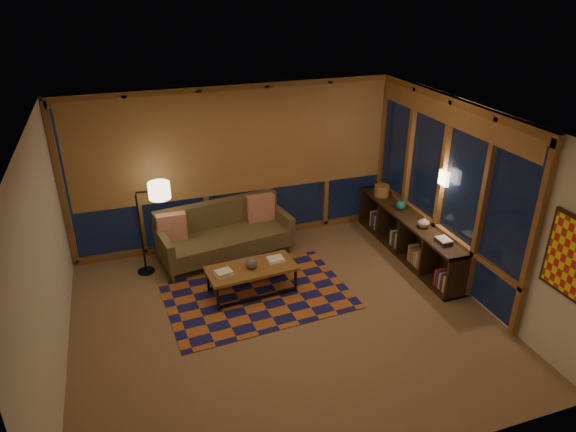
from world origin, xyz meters
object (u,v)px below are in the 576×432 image
object	(u,v)px
floor_lamp	(140,230)
bookshelf	(408,236)
sofa	(225,233)
coffee_table	(252,280)

from	to	relation	value
floor_lamp	bookshelf	world-z (taller)	floor_lamp
sofa	bookshelf	world-z (taller)	sofa
coffee_table	bookshelf	distance (m)	2.74
coffee_table	bookshelf	size ratio (longest dim) A/B	0.46
sofa	bookshelf	bearing A→B (deg)	-26.55
bookshelf	sofa	bearing A→B (deg)	162.29
coffee_table	bookshelf	world-z (taller)	bookshelf
floor_lamp	bookshelf	size ratio (longest dim) A/B	0.54
floor_lamp	coffee_table	bearing A→B (deg)	-32.95
floor_lamp	bookshelf	bearing A→B (deg)	-7.05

